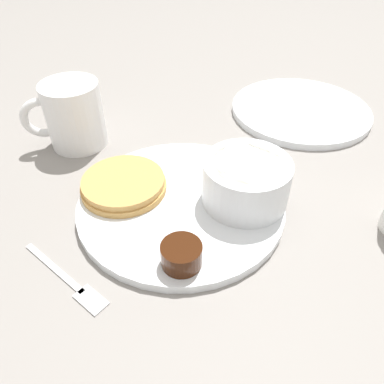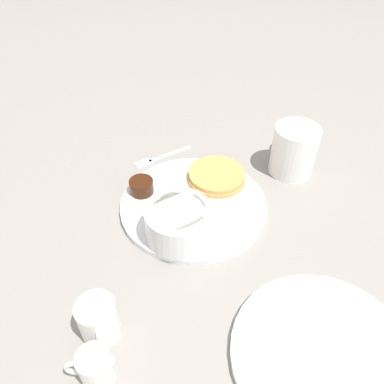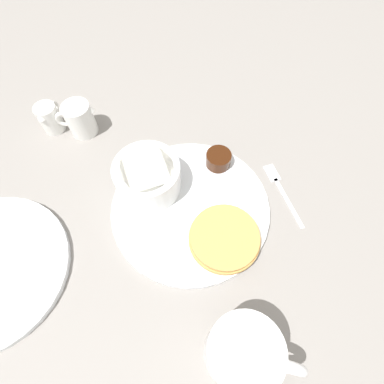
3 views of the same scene
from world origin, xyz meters
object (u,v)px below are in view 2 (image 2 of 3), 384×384
(creamer_pitcher_near, at_px, (98,320))
(creamer_pitcher_far, at_px, (95,368))
(bowl, at_px, (179,222))
(fork, at_px, (157,158))
(coffee_mug, at_px, (294,150))
(plate, at_px, (193,205))

(creamer_pitcher_near, height_order, creamer_pitcher_far, creamer_pitcher_near)
(bowl, relative_size, fork, 0.85)
(coffee_mug, bearing_deg, plate, 19.44)
(plate, distance_m, creamer_pitcher_near, 0.28)
(plate, relative_size, creamer_pitcher_near, 3.41)
(coffee_mug, bearing_deg, creamer_pitcher_far, 42.91)
(creamer_pitcher_far, bearing_deg, coffee_mug, -137.09)
(fork, bearing_deg, creamer_pitcher_far, 75.08)
(creamer_pitcher_far, bearing_deg, bowl, -122.35)
(plate, xyz_separation_m, creamer_pitcher_near, (0.17, 0.22, 0.03))
(bowl, relative_size, coffee_mug, 0.90)
(creamer_pitcher_near, xyz_separation_m, fork, (-0.12, -0.39, -0.03))
(fork, bearing_deg, coffee_mug, 162.86)
(bowl, relative_size, creamer_pitcher_far, 1.75)
(bowl, height_order, coffee_mug, coffee_mug)
(plate, relative_size, creamer_pitcher_far, 4.26)
(plate, height_order, bowl, bowl)
(plate, xyz_separation_m, creamer_pitcher_far, (0.17, 0.29, 0.02))
(fork, bearing_deg, bowl, 93.62)
(creamer_pitcher_near, distance_m, fork, 0.40)
(creamer_pitcher_far, bearing_deg, creamer_pitcher_near, -93.38)
(bowl, height_order, creamer_pitcher_far, bowl)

